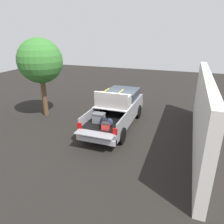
# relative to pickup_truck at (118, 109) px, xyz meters

# --- Properties ---
(ground_plane) EXTENTS (40.00, 40.00, 0.00)m
(ground_plane) POSITION_rel_pickup_truck_xyz_m (-0.36, -0.00, -0.96)
(ground_plane) COLOR black
(pickup_truck) EXTENTS (6.05, 2.06, 2.23)m
(pickup_truck) POSITION_rel_pickup_truck_xyz_m (0.00, 0.00, 0.00)
(pickup_truck) COLOR gray
(pickup_truck) RESTS_ON ground_plane
(building_facade) EXTENTS (9.12, 0.36, 3.38)m
(building_facade) POSITION_rel_pickup_truck_xyz_m (-1.11, -4.39, 0.73)
(building_facade) COLOR silver
(building_facade) RESTS_ON ground_plane
(tree_background) EXTENTS (2.67, 2.67, 4.83)m
(tree_background) POSITION_rel_pickup_truck_xyz_m (-0.24, 4.84, 2.51)
(tree_background) COLOR brown
(tree_background) RESTS_ON ground_plane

